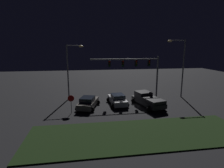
{
  "coord_description": "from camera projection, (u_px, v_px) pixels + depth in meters",
  "views": [
    {
      "loc": [
        -4.74,
        -23.49,
        7.75
      ],
      "look_at": [
        -1.08,
        0.69,
        2.82
      ],
      "focal_mm": 28.99,
      "sensor_mm": 36.0,
      "label": 1
    }
  ],
  "objects": [
    {
      "name": "stop_sign",
      "position": [
        71.0,
        101.0,
        21.46
      ],
      "size": [
        0.76,
        0.08,
        2.23
      ],
      "color": "slate",
      "rests_on": "ground_plane"
    },
    {
      "name": "ground_plane",
      "position": [
        120.0,
        105.0,
        25.0
      ],
      "size": [
        80.0,
        80.0,
        0.0
      ],
      "primitive_type": "plane",
      "color": "black"
    },
    {
      "name": "traffic_signal_gantry",
      "position": [
        136.0,
        66.0,
        26.83
      ],
      "size": [
        10.32,
        0.56,
        6.5
      ],
      "color": "slate",
      "rests_on": "ground_plane"
    },
    {
      "name": "street_lamp_right",
      "position": [
        180.0,
        62.0,
        27.95
      ],
      "size": [
        2.95,
        0.44,
        8.98
      ],
      "color": "slate",
      "rests_on": "ground_plane"
    },
    {
      "name": "pickup_truck",
      "position": [
        147.0,
        99.0,
        24.17
      ],
      "size": [
        3.73,
        5.72,
        1.8
      ],
      "rotation": [
        0.0,
        0.0,
        1.81
      ],
      "color": "black",
      "rests_on": "ground_plane"
    },
    {
      "name": "car_sedan",
      "position": [
        117.0,
        99.0,
        24.9
      ],
      "size": [
        2.71,
        4.53,
        1.51
      ],
      "rotation": [
        0.0,
        0.0,
        1.65
      ],
      "color": "#B7B7BC",
      "rests_on": "ground_plane"
    },
    {
      "name": "street_lamp_left",
      "position": [
        71.0,
        65.0,
        26.88
      ],
      "size": [
        2.52,
        0.44,
        8.2
      ],
      "color": "slate",
      "rests_on": "ground_plane"
    },
    {
      "name": "grass_median",
      "position": [
        140.0,
        134.0,
        16.37
      ],
      "size": [
        20.0,
        6.21,
        0.1
      ],
      "primitive_type": "cube",
      "color": "black",
      "rests_on": "ground_plane"
    },
    {
      "name": "car_sedan_far",
      "position": [
        88.0,
        102.0,
        23.53
      ],
      "size": [
        3.3,
        4.74,
        1.51
      ],
      "rotation": [
        0.0,
        0.0,
        1.26
      ],
      "color": "#514C47",
      "rests_on": "ground_plane"
    }
  ]
}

